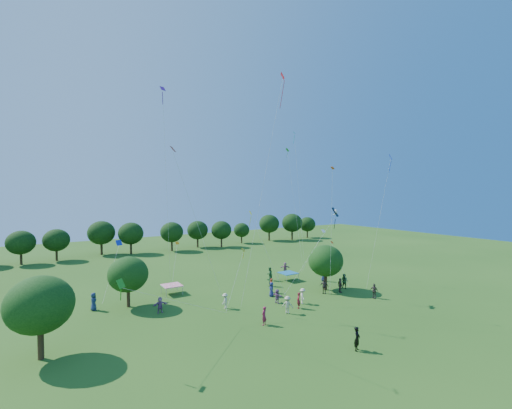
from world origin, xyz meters
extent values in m
plane|color=#305C1B|center=(0.00, 0.00, 0.00)|extent=(160.00, 160.00, 0.00)
cylinder|color=#422B19|center=(-18.81, 13.68, 1.03)|extent=(0.42, 0.42, 2.06)
ellipsoid|color=#174112|center=(-18.81, 13.68, 4.04)|extent=(4.66, 4.66, 4.19)
cylinder|color=#422B19|center=(-10.91, 22.31, 0.87)|extent=(0.36, 0.36, 1.73)
ellipsoid|color=#174112|center=(-10.91, 22.31, 3.51)|extent=(4.19, 4.19, 3.77)
cylinder|color=#422B19|center=(11.45, 15.84, 0.92)|extent=(0.38, 0.38, 1.85)
ellipsoid|color=#174112|center=(11.45, 15.84, 3.69)|extent=(4.35, 4.35, 3.91)
cylinder|color=#422B19|center=(-21.78, 54.28, 0.93)|extent=(0.38, 0.38, 1.87)
ellipsoid|color=black|center=(-21.78, 54.28, 3.77)|extent=(4.48, 4.48, 4.03)
cylinder|color=#422B19|center=(-16.56, 54.89, 0.92)|extent=(0.38, 0.38, 1.84)
ellipsoid|color=black|center=(-16.56, 54.89, 3.72)|extent=(4.42, 4.42, 3.98)
cylinder|color=#422B19|center=(-8.83, 57.29, 1.07)|extent=(0.44, 0.44, 2.14)
ellipsoid|color=black|center=(-8.83, 57.29, 4.33)|extent=(5.14, 5.14, 4.63)
cylinder|color=#422B19|center=(-3.73, 55.12, 1.01)|extent=(0.42, 0.42, 2.03)
ellipsoid|color=black|center=(-3.73, 55.12, 4.09)|extent=(4.86, 4.86, 4.37)
cylinder|color=#422B19|center=(4.25, 54.00, 0.98)|extent=(0.40, 0.40, 1.96)
ellipsoid|color=black|center=(4.25, 54.00, 3.96)|extent=(4.71, 4.71, 4.24)
cylinder|color=#422B19|center=(10.62, 55.53, 0.96)|extent=(0.39, 0.39, 1.91)
ellipsoid|color=black|center=(10.62, 55.53, 3.87)|extent=(4.59, 4.59, 4.13)
cylinder|color=#422B19|center=(15.42, 53.36, 0.94)|extent=(0.39, 0.39, 1.89)
ellipsoid|color=black|center=(15.42, 53.36, 3.82)|extent=(4.54, 4.54, 4.08)
cylinder|color=#422B19|center=(22.08, 55.90, 0.79)|extent=(0.33, 0.33, 1.58)
ellipsoid|color=black|center=(22.08, 55.90, 3.20)|extent=(3.80, 3.80, 3.42)
cylinder|color=#422B19|center=(30.27, 56.13, 1.07)|extent=(0.44, 0.44, 2.13)
ellipsoid|color=black|center=(30.27, 56.13, 4.31)|extent=(5.12, 5.12, 4.61)
cylinder|color=#422B19|center=(36.10, 54.14, 1.09)|extent=(0.45, 0.45, 2.18)
ellipsoid|color=black|center=(36.10, 54.14, 4.41)|extent=(5.24, 5.24, 4.72)
cylinder|color=#422B19|center=(42.14, 55.19, 0.91)|extent=(0.37, 0.37, 1.81)
ellipsoid|color=black|center=(42.14, 55.19, 3.66)|extent=(4.35, 4.35, 3.91)
cube|color=#DB1944|center=(-5.48, 24.39, 1.05)|extent=(2.20, 2.20, 0.08)
cylinder|color=#999999|center=(-6.48, 23.39, 0.55)|extent=(0.05, 0.05, 1.10)
cylinder|color=#999999|center=(-4.48, 23.39, 0.55)|extent=(0.05, 0.05, 1.10)
cylinder|color=#999999|center=(-6.48, 25.39, 0.55)|extent=(0.05, 0.05, 1.10)
cylinder|color=#999999|center=(-4.48, 25.39, 0.55)|extent=(0.05, 0.05, 1.10)
cube|color=#176196|center=(10.27, 22.00, 1.05)|extent=(2.20, 2.20, 0.08)
cylinder|color=#999999|center=(9.27, 21.00, 0.55)|extent=(0.05, 0.05, 1.10)
cylinder|color=#999999|center=(11.27, 21.00, 0.55)|extent=(0.05, 0.05, 1.10)
cylinder|color=#999999|center=(9.27, 23.00, 0.55)|extent=(0.05, 0.05, 1.10)
cylinder|color=#999999|center=(11.27, 23.00, 0.55)|extent=(0.05, 0.05, 1.10)
imported|color=black|center=(1.93, 2.33, 0.92)|extent=(0.81, 0.71, 1.84)
imported|color=navy|center=(14.15, 19.06, 0.84)|extent=(0.91, 0.90, 1.69)
imported|color=maroon|center=(4.18, 12.24, 0.85)|extent=(0.68, 0.75, 1.69)
imported|color=#214D23|center=(13.85, 14.94, 0.94)|extent=(0.79, 1.05, 1.89)
imported|color=beige|center=(5.54, 13.19, 0.85)|extent=(0.99, 1.21, 1.70)
imported|color=#403533|center=(13.79, 10.32, 0.86)|extent=(0.60, 1.06, 1.71)
imported|color=#894F87|center=(-8.57, 18.67, 0.81)|extent=(1.52, 0.57, 1.62)
imported|color=navy|center=(-14.22, 23.06, 0.92)|extent=(0.61, 0.96, 1.84)
imported|color=maroon|center=(-1.38, 10.40, 0.86)|extent=(0.76, 0.68, 1.72)
imported|color=#224F26|center=(6.44, 20.92, 0.86)|extent=(0.86, 0.47, 1.72)
imported|color=beige|center=(-2.38, 16.36, 0.80)|extent=(1.12, 1.01, 1.60)
imported|color=#3B312F|center=(10.19, 14.77, 0.88)|extent=(1.01, 1.10, 1.76)
imported|color=#864E87|center=(3.29, 14.83, 0.77)|extent=(0.79, 1.51, 1.54)
imported|color=navy|center=(4.12, 17.18, 0.84)|extent=(0.83, 0.94, 1.68)
imported|color=#9E321C|center=(4.94, 18.44, 0.88)|extent=(0.69, 0.78, 1.76)
imported|color=#23522D|center=(8.02, 23.28, 0.93)|extent=(0.98, 0.63, 1.86)
imported|color=#AEA98B|center=(2.31, 11.68, 0.88)|extent=(1.13, 1.21, 1.76)
imported|color=#433735|center=(12.16, 14.04, 0.88)|extent=(0.77, 1.13, 1.76)
imported|color=#8F5372|center=(12.60, 25.80, 0.80)|extent=(1.54, 1.28, 1.60)
cube|color=black|center=(10.11, 12.94, 9.97)|extent=(1.40, 1.25, 1.06)
cube|color=black|center=(10.11, 12.99, 8.60)|extent=(0.11, 0.27, 1.18)
sphere|color=white|center=(10.11, 12.88, 10.07)|extent=(0.39, 0.39, 0.39)
cylinder|color=white|center=(10.11, 12.88, 9.79)|extent=(0.27, 0.54, 0.34)
cylinder|color=white|center=(10.11, 12.88, 9.79)|extent=(0.27, 0.54, 0.34)
cylinder|color=beige|center=(6.71, 13.23, 5.38)|extent=(6.80, 0.61, 8.17)
cube|color=red|center=(3.71, 14.54, 24.80)|extent=(0.70, 0.83, 0.64)
cube|color=red|center=(3.71, 14.59, 22.84)|extent=(0.22, 0.63, 2.94)
cylinder|color=beige|center=(0.53, 13.51, 12.90)|extent=(6.37, 2.07, 23.20)
cube|color=#EC440D|center=(12.48, 15.81, 5.92)|extent=(0.41, 0.34, 0.27)
cylinder|color=beige|center=(12.04, 13.98, 3.54)|extent=(0.88, 3.68, 4.49)
cube|color=orange|center=(-4.44, 25.35, 5.96)|extent=(0.45, 0.34, 0.31)
cylinder|color=beige|center=(-5.46, 23.42, 3.54)|extent=(2.07, 3.88, 4.50)
cube|color=#C6CB12|center=(-0.93, 13.56, 10.20)|extent=(0.34, 0.48, 0.38)
cube|color=#C6CB12|center=(-0.93, 13.61, 9.36)|extent=(0.17, 0.25, 1.13)
cylinder|color=beige|center=(0.92, 13.01, 5.66)|extent=(3.71, 1.11, 8.73)
cube|color=#177B16|center=(13.47, 26.48, 18.76)|extent=(0.52, 0.68, 0.48)
cube|color=#177B16|center=(13.47, 26.53, 17.95)|extent=(0.16, 0.20, 0.85)
cylinder|color=beige|center=(13.74, 24.89, 9.90)|extent=(0.55, 3.20, 17.21)
cube|color=#1534D2|center=(15.54, 9.66, 16.30)|extent=(0.75, 0.73, 0.63)
cube|color=#1534D2|center=(15.54, 9.71, 15.17)|extent=(0.07, 0.31, 1.36)
cylinder|color=beige|center=(14.02, 10.01, 8.66)|extent=(3.06, 0.70, 14.71)
cube|color=#661895|center=(-7.60, 20.34, 23.14)|extent=(0.66, 0.53, 0.47)
cube|color=#661895|center=(-7.60, 20.39, 22.14)|extent=(0.17, 0.28, 1.24)
cylinder|color=beige|center=(-7.10, 20.87, 12.10)|extent=(1.03, 1.08, 21.60)
cube|color=silver|center=(13.69, 18.66, 7.02)|extent=(0.57, 0.45, 0.39)
cylinder|color=beige|center=(12.74, 19.77, 4.05)|extent=(1.93, 2.23, 5.50)
cube|color=#0EABD6|center=(12.82, 23.99, 20.94)|extent=(0.53, 0.56, 0.34)
cube|color=#0EABD6|center=(12.82, 24.04, 20.02)|extent=(0.10, 0.29, 1.25)
cylinder|color=beige|center=(13.38, 23.43, 11.03)|extent=(1.15, 1.15, 19.45)
cube|color=red|center=(-10.10, 9.65, 15.49)|extent=(0.60, 0.64, 0.43)
cylinder|color=beige|center=(-7.24, 10.77, 8.28)|extent=(5.73, 2.26, 13.98)
cube|color=red|center=(7.41, 10.68, 14.81)|extent=(0.32, 0.41, 0.28)
cylinder|color=beige|center=(7.43, 10.82, 7.97)|extent=(0.06, 0.31, 13.35)
cube|color=gold|center=(-1.26, 14.39, 6.39)|extent=(0.55, 0.52, 0.34)
cube|color=gold|center=(-1.26, 14.44, 5.80)|extent=(0.08, 0.15, 0.61)
cylinder|color=beige|center=(-2.86, 13.21, 3.75)|extent=(3.22, 2.39, 4.91)
cube|color=#237F17|center=(-14.12, 8.66, 6.06)|extent=(0.66, 0.66, 0.59)
cube|color=#237F17|center=(-14.12, 8.71, 5.27)|extent=(0.06, 0.18, 0.76)
cylinder|color=beige|center=(-9.32, 10.19, 3.55)|extent=(9.62, 3.09, 4.51)
cube|color=#122BBB|center=(-11.05, 26.52, 6.37)|extent=(0.78, 0.60, 0.60)
cylinder|color=beige|center=(-12.38, 23.52, 3.69)|extent=(2.68, 6.00, 4.80)
camera|label=1|loc=(-18.49, -15.59, 12.22)|focal=24.00mm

